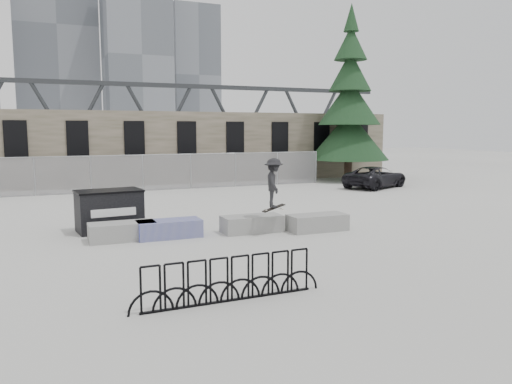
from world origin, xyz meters
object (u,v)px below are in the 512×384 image
planter_center_left (169,228)px  planter_offset (317,222)px  planter_center_right (252,223)px  spruce_tree (349,112)px  dumpster (109,210)px  suv (376,177)px  bike_rack (230,280)px  planter_far_left (122,231)px  skateboarder (274,183)px

planter_center_left → planter_offset: same height
planter_center_right → spruce_tree: (12.37, 13.24, 4.26)m
dumpster → suv: dumpster is taller
planter_center_right → bike_rack: bike_rack is taller
planter_far_left → bike_rack: (1.21, -6.48, 0.14)m
planter_center_left → dumpster: size_ratio=0.89×
planter_offset → skateboarder: size_ratio=1.16×
planter_center_right → dumpster: (-4.35, 2.03, 0.40)m
dumpster → skateboarder: size_ratio=1.30×
suv → planter_offset: bearing=112.0°
dumpster → spruce_tree: 20.51m
planter_offset → dumpster: bearing=157.7°
skateboarder → planter_far_left: bearing=94.9°
planter_far_left → planter_center_right: 4.19m
planter_offset → bike_rack: bike_rack is taller
spruce_tree → suv: size_ratio=2.56×
planter_offset → planter_center_left: bearing=169.8°
planter_far_left → spruce_tree: 21.38m
bike_rack → dumpster: bearing=99.7°
planter_far_left → planter_offset: size_ratio=1.00×
spruce_tree → planter_far_left: bearing=-142.1°
planter_center_left → dumpster: (-1.62, 1.78, 0.40)m
planter_far_left → spruce_tree: size_ratio=0.17×
planter_far_left → bike_rack: bike_rack is taller
planter_offset → dumpster: (-6.49, 2.66, 0.40)m
planter_offset → bike_rack: size_ratio=0.50×
spruce_tree → bike_rack: bearing=-128.4°
planter_center_right → planter_offset: 2.23m
planter_offset → planter_center_right: bearing=163.4°
suv → skateboarder: (-11.07, -9.74, 1.08)m
planter_center_right → skateboarder: (0.47, -0.70, 1.40)m
planter_offset → skateboarder: skateboarder is taller
bike_rack → skateboarder: size_ratio=2.34×
planter_center_right → dumpster: 4.82m
planter_far_left → planter_center_left: bearing=-5.8°
suv → skateboarder: bearing=107.6°
dumpster → suv: bearing=17.3°
planter_far_left → bike_rack: bearing=-79.5°
planter_far_left → spruce_tree: (16.54, 12.86, 4.26)m
skateboarder → planter_offset: bearing=-69.6°
planter_far_left → planter_offset: 6.39m
planter_center_right → bike_rack: (-2.96, -6.09, 0.14)m
planter_center_right → skateboarder: bearing=-56.0°
planter_offset → suv: 13.50m
planter_center_left → spruce_tree: 20.38m
bike_rack → spruce_tree: bearing=51.6°
planter_center_right → bike_rack: size_ratio=0.50×
planter_center_left → suv: (14.29, 8.79, 0.32)m
planter_far_left → planter_center_left: (1.43, -0.14, 0.00)m
planter_center_left → spruce_tree: size_ratio=0.17×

